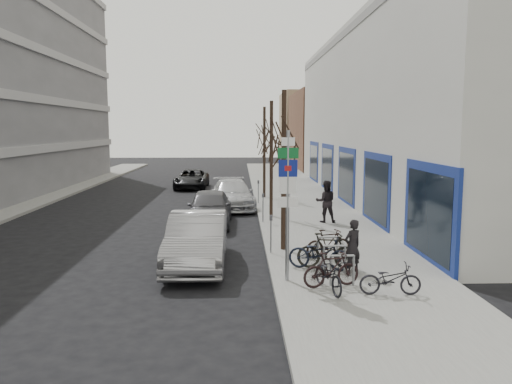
{
  "coord_description": "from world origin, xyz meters",
  "views": [
    {
      "loc": [
        1.12,
        -13.09,
        4.25
      ],
      "look_at": [
        1.71,
        4.45,
        2.0
      ],
      "focal_mm": 35.0,
      "sensor_mm": 36.0,
      "label": 1
    }
  ],
  "objects": [
    {
      "name": "tree_mid",
      "position": [
        2.6,
        10.0,
        4.1
      ],
      "size": [
        1.8,
        1.8,
        5.5
      ],
      "color": "black",
      "rests_on": "ground"
    },
    {
      "name": "tan_building_far",
      "position": [
        13.5,
        55.0,
        4.5
      ],
      "size": [
        13.0,
        12.0,
        9.0
      ],
      "primitive_type": "cube",
      "color": "#937A5B",
      "rests_on": "ground"
    },
    {
      "name": "bike_near_left",
      "position": [
        3.37,
        -0.92,
        0.65
      ],
      "size": [
        0.85,
        1.7,
        0.99
      ],
      "primitive_type": "imported",
      "rotation": [
        0.0,
        0.0,
        0.23
      ],
      "color": "black",
      "rests_on": "sidewalk_east"
    },
    {
      "name": "bike_mid_inner",
      "position": [
        3.68,
        1.11,
        0.69
      ],
      "size": [
        1.84,
        0.77,
        1.08
      ],
      "primitive_type": "imported",
      "rotation": [
        0.0,
        0.0,
        1.43
      ],
      "color": "black",
      "rests_on": "sidewalk_east"
    },
    {
      "name": "lane_car",
      "position": [
        -2.29,
        22.33,
        0.66
      ],
      "size": [
        2.29,
        4.81,
        1.32
      ],
      "primitive_type": "imported",
      "rotation": [
        0.0,
        0.0,
        -0.02
      ],
      "color": "black",
      "rests_on": "ground"
    },
    {
      "name": "bike_mid_curb",
      "position": [
        3.44,
        1.02,
        0.71
      ],
      "size": [
        1.91,
        1.12,
        1.12
      ],
      "primitive_type": "imported",
      "rotation": [
        0.0,
        0.0,
        1.24
      ],
      "color": "black",
      "rests_on": "sidewalk_east"
    },
    {
      "name": "pedestrian_far",
      "position": [
        4.89,
        8.35,
        1.08
      ],
      "size": [
        0.7,
        0.49,
        1.86
      ],
      "primitive_type": "imported",
      "rotation": [
        0.0,
        0.0,
        3.1
      ],
      "color": "black",
      "rests_on": "sidewalk_east"
    },
    {
      "name": "bike_rack",
      "position": [
        3.8,
        0.6,
        0.66
      ],
      "size": [
        0.66,
        2.26,
        0.83
      ],
      "color": "gray",
      "rests_on": "sidewalk_east"
    },
    {
      "name": "tree_far",
      "position": [
        2.6,
        16.5,
        4.1
      ],
      "size": [
        1.8,
        1.8,
        5.5
      ],
      "color": "black",
      "rests_on": "ground"
    },
    {
      "name": "bike_near_right",
      "position": [
        3.49,
        -0.61,
        0.62
      ],
      "size": [
        1.63,
        0.82,
        0.95
      ],
      "primitive_type": "imported",
      "rotation": [
        0.0,
        0.0,
        1.81
      ],
      "color": "black",
      "rests_on": "sidewalk_east"
    },
    {
      "name": "sidewalk_east",
      "position": [
        4.5,
        10.0,
        0.07
      ],
      "size": [
        5.0,
        70.0,
        0.15
      ],
      "primitive_type": "cube",
      "color": "slate",
      "rests_on": "ground"
    },
    {
      "name": "bike_far_inner",
      "position": [
        3.95,
        2.38,
        0.62
      ],
      "size": [
        1.6,
        0.85,
        0.93
      ],
      "primitive_type": "imported",
      "rotation": [
        0.0,
        0.0,
        1.85
      ],
      "color": "black",
      "rests_on": "sidewalk_east"
    },
    {
      "name": "parked_car_back",
      "position": [
        0.73,
        13.3,
        0.75
      ],
      "size": [
        2.63,
        5.36,
        1.5
      ],
      "primitive_type": "imported",
      "rotation": [
        0.0,
        0.0,
        0.11
      ],
      "color": "#B4B5BA",
      "rests_on": "ground"
    },
    {
      "name": "pedestrian_near",
      "position": [
        4.34,
        0.7,
        0.92
      ],
      "size": [
        0.67,
        0.59,
        1.53
      ],
      "primitive_type": "imported",
      "rotation": [
        0.0,
        0.0,
        3.65
      ],
      "color": "black",
      "rests_on": "sidewalk_east"
    },
    {
      "name": "parked_car_front",
      "position": [
        -0.2,
        2.04,
        0.82
      ],
      "size": [
        1.75,
        4.96,
        1.63
      ],
      "primitive_type": "imported",
      "rotation": [
        0.0,
        0.0,
        0.01
      ],
      "color": "#96969A",
      "rests_on": "ground"
    },
    {
      "name": "bike_far_curb",
      "position": [
        4.84,
        -1.27,
        0.61
      ],
      "size": [
        1.55,
        0.55,
        0.93
      ],
      "primitive_type": "imported",
      "rotation": [
        0.0,
        0.0,
        1.51
      ],
      "color": "black",
      "rests_on": "sidewalk_east"
    },
    {
      "name": "ground",
      "position": [
        0.0,
        0.0,
        0.0
      ],
      "size": [
        120.0,
        120.0,
        0.0
      ],
      "primitive_type": "plane",
      "color": "black",
      "rests_on": "ground"
    },
    {
      "name": "brick_building_far",
      "position": [
        13.0,
        40.0,
        4.0
      ],
      "size": [
        12.0,
        14.0,
        8.0
      ],
      "primitive_type": "cube",
      "color": "brown",
      "rests_on": "ground"
    },
    {
      "name": "highway_sign_pole",
      "position": [
        2.4,
        -0.01,
        2.46
      ],
      "size": [
        0.55,
        0.1,
        4.2
      ],
      "color": "gray",
      "rests_on": "ground"
    },
    {
      "name": "meter_back",
      "position": [
        2.15,
        14.0,
        0.92
      ],
      "size": [
        0.1,
        0.08,
        1.27
      ],
      "color": "gray",
      "rests_on": "sidewalk_east"
    },
    {
      "name": "parked_car_mid",
      "position": [
        -0.2,
        8.62,
        0.79
      ],
      "size": [
        1.87,
        4.62,
        1.57
      ],
      "primitive_type": "imported",
      "rotation": [
        0.0,
        0.0,
        -0.0
      ],
      "color": "#49494E",
      "rests_on": "ground"
    },
    {
      "name": "meter_mid",
      "position": [
        2.15,
        8.5,
        0.92
      ],
      "size": [
        0.1,
        0.08,
        1.27
      ],
      "color": "gray",
      "rests_on": "sidewalk_east"
    },
    {
      "name": "commercial_building",
      "position": [
        17.0,
        16.0,
        5.0
      ],
      "size": [
        20.0,
        32.0,
        10.0
      ],
      "primitive_type": "cube",
      "color": "#B7B7B2",
      "rests_on": "ground"
    },
    {
      "name": "tree_near",
      "position": [
        2.6,
        3.5,
        4.1
      ],
      "size": [
        1.8,
        1.8,
        5.5
      ],
      "color": "black",
      "rests_on": "ground"
    },
    {
      "name": "meter_front",
      "position": [
        2.15,
        3.0,
        0.92
      ],
      "size": [
        0.1,
        0.08,
        1.27
      ],
      "color": "gray",
      "rests_on": "sidewalk_east"
    }
  ]
}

